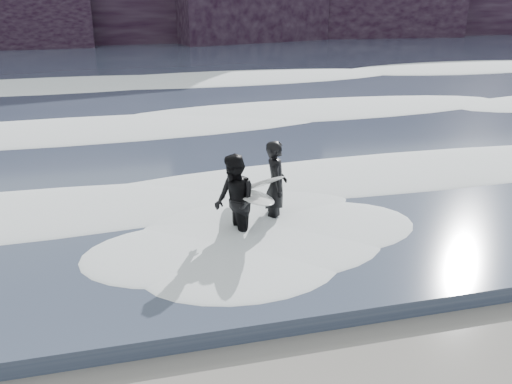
# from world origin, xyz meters

# --- Properties ---
(sea) EXTENTS (90.00, 52.00, 0.30)m
(sea) POSITION_xyz_m (0.00, 29.00, 0.15)
(sea) COLOR #353F53
(sea) RESTS_ON ground
(foam_near) EXTENTS (60.00, 3.20, 0.20)m
(foam_near) POSITION_xyz_m (0.00, 9.00, 0.40)
(foam_near) COLOR white
(foam_near) RESTS_ON sea
(foam_mid) EXTENTS (60.00, 4.00, 0.24)m
(foam_mid) POSITION_xyz_m (0.00, 16.00, 0.42)
(foam_mid) COLOR white
(foam_mid) RESTS_ON sea
(foam_far) EXTENTS (60.00, 4.80, 0.30)m
(foam_far) POSITION_xyz_m (0.00, 25.00, 0.45)
(foam_far) COLOR white
(foam_far) RESTS_ON sea
(surfer_left) EXTENTS (1.24, 1.91, 1.94)m
(surfer_left) POSITION_xyz_m (0.84, 6.88, 0.98)
(surfer_left) COLOR black
(surfer_left) RESTS_ON ground
(surfer_right) EXTENTS (1.15, 2.06, 1.90)m
(surfer_right) POSITION_xyz_m (-0.09, 6.21, 0.96)
(surfer_right) COLOR black
(surfer_right) RESTS_ON ground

